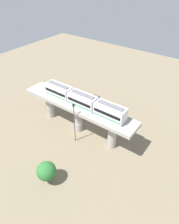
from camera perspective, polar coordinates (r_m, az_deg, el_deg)
The scene contains 8 objects.
ground_plane at distance 50.42m, azimuth -3.07°, elevation -4.93°, with size 120.00×120.00×0.00m, color #84755B.
viaduct at distance 46.80m, azimuth -3.30°, elevation 0.36°, with size 5.20×28.85×7.61m.
train at distance 44.08m, azimuth -1.93°, elevation 3.22°, with size 2.64×20.50×3.24m.
parked_car_red at distance 51.49m, azimuth 7.33°, elevation -3.11°, with size 2.43×4.43×1.76m.
parked_car_yellow at distance 59.67m, azimuth 1.65°, elevation 3.42°, with size 2.18×4.35×1.76m.
parked_car_silver at distance 56.40m, azimuth -3.68°, elevation 1.15°, with size 2.12×4.33×1.76m.
tree_near_viaduct at distance 38.87m, azimuth -11.96°, elevation -15.85°, with size 3.58×3.58×4.86m.
signal_post at distance 43.91m, azimuth -4.24°, elevation -2.73°, with size 0.44×0.28×10.21m.
Camera 1 is at (-28.76, -24.49, 33.39)m, focal length 32.71 mm.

